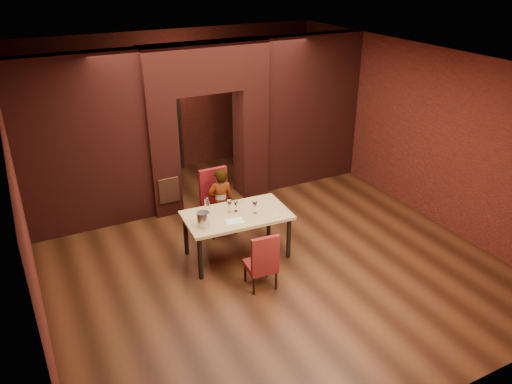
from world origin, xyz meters
TOP-DOWN VIEW (x-y plane):
  - floor at (0.00, 0.00)m, footprint 8.00×8.00m
  - ceiling at (0.00, 0.00)m, footprint 7.00×8.00m
  - wall_back at (0.00, 4.00)m, footprint 7.00×0.04m
  - wall_front at (0.00, -4.00)m, footprint 7.00×0.04m
  - wall_left at (-3.50, 0.00)m, footprint 0.04×8.00m
  - wall_right at (3.50, 0.00)m, footprint 0.04×8.00m
  - pillar_left at (-0.95, 2.00)m, footprint 0.55×0.55m
  - pillar_right at (0.95, 2.00)m, footprint 0.55×0.55m
  - lintel at (0.00, 2.00)m, footprint 2.45×0.55m
  - wing_wall_left at (-2.36, 2.00)m, footprint 2.28×0.35m
  - wing_wall_right at (2.36, 2.00)m, footprint 2.28×0.35m
  - vent_panel at (-0.95, 1.71)m, footprint 0.40×0.03m
  - rear_door at (-0.40, 3.94)m, footprint 0.90×0.08m
  - rear_door_frame at (-0.40, 3.90)m, footprint 1.02×0.04m
  - dining_table at (-0.40, -0.18)m, footprint 1.77×1.07m
  - chair_far at (-0.33, 0.73)m, footprint 0.54×0.54m
  - chair_near at (-0.44, -1.11)m, footprint 0.47×0.47m
  - person_seated at (-0.33, 0.64)m, footprint 0.50×0.36m
  - wine_glass_a at (-0.47, -0.08)m, footprint 0.09×0.09m
  - wine_glass_b at (-0.37, -0.09)m, footprint 0.08×0.08m
  - wine_glass_c at (-0.12, -0.30)m, footprint 0.09×0.09m
  - tasting_sheet at (-0.53, -0.38)m, footprint 0.30×0.24m
  - wine_bucket at (-1.03, -0.31)m, footprint 0.20×0.20m
  - water_bottle at (-0.84, -0.00)m, footprint 0.08×0.08m
  - potted_plant at (0.36, 0.70)m, footprint 0.45×0.43m

SIDE VIEW (x-z plane):
  - floor at x=0.00m, z-range 0.00..0.00m
  - potted_plant at x=0.36m, z-range 0.00..0.39m
  - dining_table at x=-0.40m, z-range 0.00..0.80m
  - chair_near at x=-0.44m, z-range 0.00..0.96m
  - vent_panel at x=-0.95m, z-range 0.30..0.80m
  - chair_far at x=-0.33m, z-range 0.00..1.17m
  - person_seated at x=-0.33m, z-range 0.00..1.28m
  - tasting_sheet at x=-0.53m, z-range 0.80..0.81m
  - wine_glass_b at x=-0.37m, z-range 0.80..0.99m
  - wine_glass_a at x=-0.47m, z-range 0.80..1.02m
  - wine_glass_c at x=-0.12m, z-range 0.80..1.03m
  - wine_bucket at x=-1.03m, z-range 0.80..1.04m
  - water_bottle at x=-0.84m, z-range 0.80..1.13m
  - rear_door at x=-0.40m, z-range 0.00..2.10m
  - rear_door_frame at x=-0.40m, z-range -0.06..2.16m
  - pillar_left at x=-0.95m, z-range 0.00..2.30m
  - pillar_right at x=0.95m, z-range 0.00..2.30m
  - wall_back at x=0.00m, z-range 0.00..3.20m
  - wall_front at x=0.00m, z-range 0.00..3.20m
  - wall_left at x=-3.50m, z-range 0.00..3.20m
  - wall_right at x=3.50m, z-range 0.00..3.20m
  - wing_wall_left at x=-2.36m, z-range 0.00..3.20m
  - wing_wall_right at x=2.36m, z-range 0.00..3.20m
  - lintel at x=0.00m, z-range 2.30..3.20m
  - ceiling at x=0.00m, z-range 3.18..3.22m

